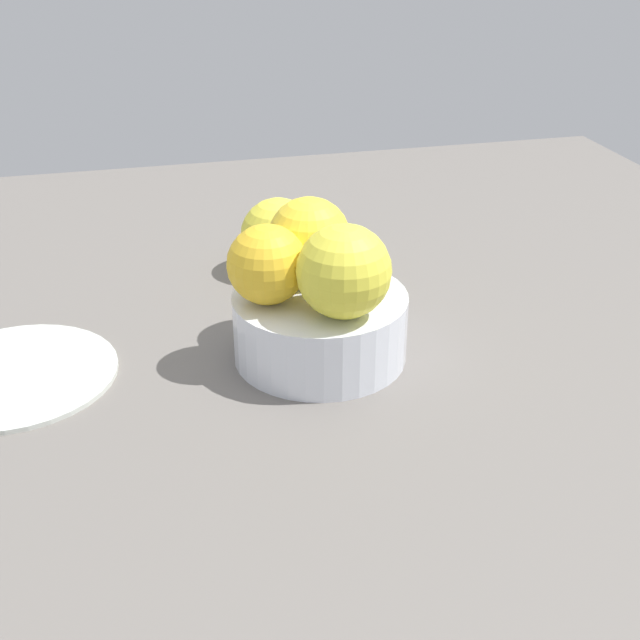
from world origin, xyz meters
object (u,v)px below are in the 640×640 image
side_plate (14,373)px  orange_in_bowl_2 (268,266)px  orange_in_bowl_1 (344,271)px  orange_in_bowl_0 (307,239)px  orange_loose_0 (274,236)px  fruit_bowl (320,327)px

side_plate → orange_in_bowl_2: bearing=82.3°
orange_in_bowl_1 → orange_in_bowl_2: (-3.27, -5.09, -0.45)cm
orange_in_bowl_0 → orange_loose_0: (-13.63, -0.29, -5.16)cm
fruit_bowl → orange_in_bowl_2: (0.26, -4.14, 5.99)cm
orange_in_bowl_0 → orange_in_bowl_2: size_ratio=1.09×
side_plate → orange_loose_0: bearing=122.2°
orange_loose_0 → side_plate: 28.09cm
orange_in_bowl_0 → orange_in_bowl_1: (7.21, 1.14, 0.18)cm
orange_in_bowl_1 → orange_loose_0: orange_in_bowl_1 is taller
orange_in_bowl_2 → orange_loose_0: bearing=168.2°
orange_in_bowl_2 → orange_in_bowl_0: bearing=134.9°
fruit_bowl → orange_in_bowl_0: orange_in_bowl_0 is taller
fruit_bowl → orange_in_bowl_2: bearing=-86.4°
fruit_bowl → orange_in_bowl_1: orange_in_bowl_1 is taller
orange_in_bowl_0 → orange_in_bowl_2: 5.58cm
orange_in_bowl_1 → orange_loose_0: size_ratio=0.96×
orange_in_bowl_0 → fruit_bowl: bearing=3.0°
orange_in_bowl_0 → side_plate: size_ratio=0.42×
orange_in_bowl_2 → side_plate: size_ratio=0.39×
side_plate → fruit_bowl: bearing=84.2°
orange_in_bowl_1 → orange_in_bowl_2: orange_in_bowl_1 is taller
orange_in_bowl_1 → orange_in_bowl_0: bearing=-171.0°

